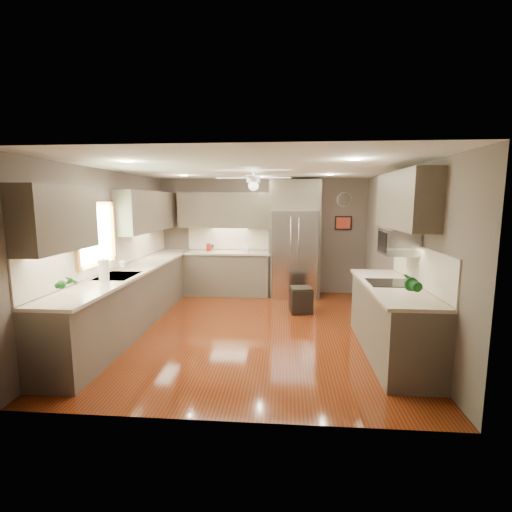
# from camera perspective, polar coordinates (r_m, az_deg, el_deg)

# --- Properties ---
(floor) EXTENTS (5.00, 5.00, 0.00)m
(floor) POSITION_cam_1_polar(r_m,az_deg,el_deg) (6.01, -0.62, -11.18)
(floor) COLOR #54150B
(floor) RESTS_ON ground
(ceiling) EXTENTS (5.00, 5.00, 0.00)m
(ceiling) POSITION_cam_1_polar(r_m,az_deg,el_deg) (5.68, -0.66, 13.30)
(ceiling) COLOR white
(ceiling) RESTS_ON ground
(wall_back) EXTENTS (4.50, 0.00, 4.50)m
(wall_back) POSITION_cam_1_polar(r_m,az_deg,el_deg) (8.19, 0.96, 3.08)
(wall_back) COLOR brown
(wall_back) RESTS_ON ground
(wall_front) EXTENTS (4.50, 0.00, 4.50)m
(wall_front) POSITION_cam_1_polar(r_m,az_deg,el_deg) (3.27, -4.68, -5.24)
(wall_front) COLOR brown
(wall_front) RESTS_ON ground
(wall_left) EXTENTS (0.00, 5.00, 5.00)m
(wall_left) POSITION_cam_1_polar(r_m,az_deg,el_deg) (6.33, -21.38, 0.88)
(wall_left) COLOR brown
(wall_left) RESTS_ON ground
(wall_right) EXTENTS (0.00, 5.00, 5.00)m
(wall_right) POSITION_cam_1_polar(r_m,az_deg,el_deg) (5.95, 21.50, 0.42)
(wall_right) COLOR brown
(wall_right) RESTS_ON ground
(canister_a) EXTENTS (0.13, 0.13, 0.17)m
(canister_a) POSITION_cam_1_polar(r_m,az_deg,el_deg) (8.09, -7.27, 1.30)
(canister_a) COLOR maroon
(canister_a) RESTS_ON back_run
(canister_b) EXTENTS (0.13, 0.13, 0.15)m
(canister_b) POSITION_cam_1_polar(r_m,az_deg,el_deg) (8.09, -6.76, 1.24)
(canister_b) COLOR silver
(canister_b) RESTS_ON back_run
(soap_bottle) EXTENTS (0.09, 0.09, 0.18)m
(soap_bottle) POSITION_cam_1_polar(r_m,az_deg,el_deg) (6.29, -19.72, -1.08)
(soap_bottle) COLOR white
(soap_bottle) RESTS_ON left_run
(potted_plant_left) EXTENTS (0.18, 0.13, 0.31)m
(potted_plant_left) POSITION_cam_1_polar(r_m,az_deg,el_deg) (4.75, -27.09, -3.71)
(potted_plant_left) COLOR #18551C
(potted_plant_left) RESTS_ON left_run
(potted_plant_right) EXTENTS (0.22, 0.19, 0.36)m
(potted_plant_right) POSITION_cam_1_polar(r_m,az_deg,el_deg) (4.44, 22.70, -3.91)
(potted_plant_right) COLOR #18551C
(potted_plant_right) RESTS_ON right_run
(bowl) EXTENTS (0.23, 0.23, 0.05)m
(bowl) POSITION_cam_1_polar(r_m,az_deg,el_deg) (7.92, -1.62, 0.82)
(bowl) COLOR beige
(bowl) RESTS_ON back_run
(left_run) EXTENTS (0.65, 4.70, 1.45)m
(left_run) POSITION_cam_1_polar(r_m,az_deg,el_deg) (6.48, -18.07, -5.68)
(left_run) COLOR brown
(left_run) RESTS_ON ground
(back_run) EXTENTS (1.85, 0.65, 1.45)m
(back_run) POSITION_cam_1_polar(r_m,az_deg,el_deg) (8.09, -4.32, -2.50)
(back_run) COLOR brown
(back_run) RESTS_ON ground
(uppers) EXTENTS (4.50, 4.70, 0.95)m
(uppers) POSITION_cam_1_polar(r_m,az_deg,el_deg) (6.47, -6.67, 7.09)
(uppers) COLOR brown
(uppers) RESTS_ON wall_left
(window) EXTENTS (0.05, 1.12, 0.92)m
(window) POSITION_cam_1_polar(r_m,az_deg,el_deg) (5.84, -23.41, 3.14)
(window) COLOR #BFF2B2
(window) RESTS_ON wall_left
(sink) EXTENTS (0.50, 0.70, 0.32)m
(sink) POSITION_cam_1_polar(r_m,az_deg,el_deg) (5.80, -20.52, -3.16)
(sink) COLOR silver
(sink) RESTS_ON left_run
(refrigerator) EXTENTS (1.06, 0.75, 2.45)m
(refrigerator) POSITION_cam_1_polar(r_m,az_deg,el_deg) (7.84, 5.92, 2.34)
(refrigerator) COLOR silver
(refrigerator) RESTS_ON ground
(right_run) EXTENTS (0.70, 2.20, 1.45)m
(right_run) POSITION_cam_1_polar(r_m,az_deg,el_deg) (5.27, 20.18, -9.04)
(right_run) COLOR brown
(right_run) RESTS_ON ground
(microwave) EXTENTS (0.43, 0.55, 0.34)m
(microwave) POSITION_cam_1_polar(r_m,az_deg,el_deg) (5.33, 21.02, 2.07)
(microwave) COLOR silver
(microwave) RESTS_ON wall_right
(ceiling_fan) EXTENTS (1.18, 1.18, 0.32)m
(ceiling_fan) POSITION_cam_1_polar(r_m,az_deg,el_deg) (5.97, -0.39, 11.46)
(ceiling_fan) COLOR white
(ceiling_fan) RESTS_ON ceiling
(recessed_lights) EXTENTS (2.84, 3.14, 0.01)m
(recessed_lights) POSITION_cam_1_polar(r_m,az_deg,el_deg) (6.08, -0.69, 12.93)
(recessed_lights) COLOR white
(recessed_lights) RESTS_ON ceiling
(wall_clock) EXTENTS (0.30, 0.03, 0.30)m
(wall_clock) POSITION_cam_1_polar(r_m,az_deg,el_deg) (8.21, 13.39, 8.45)
(wall_clock) COLOR white
(wall_clock) RESTS_ON wall_back
(framed_print) EXTENTS (0.36, 0.03, 0.30)m
(framed_print) POSITION_cam_1_polar(r_m,az_deg,el_deg) (8.22, 13.27, 4.97)
(framed_print) COLOR black
(framed_print) RESTS_ON wall_back
(stool) EXTENTS (0.43, 0.43, 0.46)m
(stool) POSITION_cam_1_polar(r_m,az_deg,el_deg) (6.84, 6.95, -6.70)
(stool) COLOR black
(stool) RESTS_ON ground
(paper_towel) EXTENTS (0.13, 0.13, 0.33)m
(paper_towel) POSITION_cam_1_polar(r_m,az_deg,el_deg) (5.44, -22.37, -2.15)
(paper_towel) COLOR white
(paper_towel) RESTS_ON left_run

